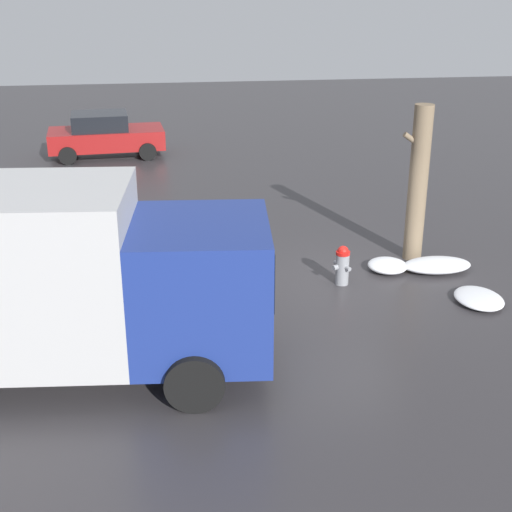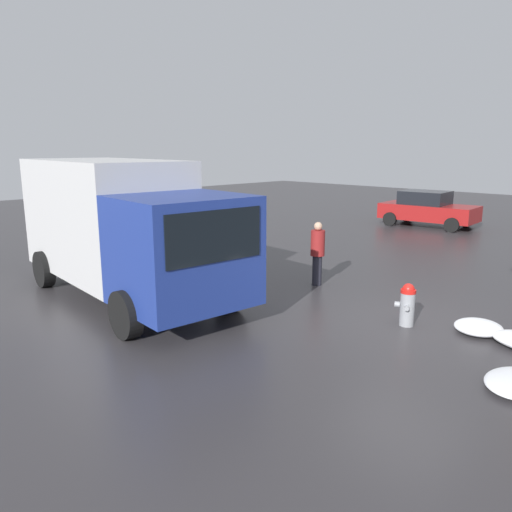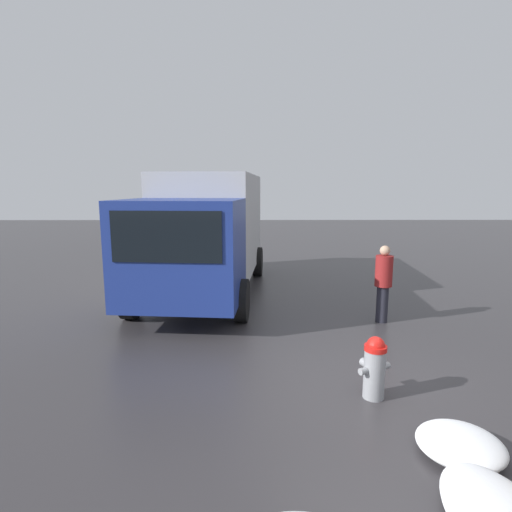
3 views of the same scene
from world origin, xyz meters
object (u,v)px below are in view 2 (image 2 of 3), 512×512
Objects in this scene: delivery_truck at (123,225)px; parked_car at (428,209)px; fire_hydrant at (407,304)px; pedestrian at (318,251)px.

parked_car is at bearing -175.33° from delivery_truck.
delivery_truck is 14.87m from parked_car.
delivery_truck reaches higher than fire_hydrant.
fire_hydrant is at bearing 19.85° from parked_car.
delivery_truck is 4.72m from pedestrian.
fire_hydrant is at bearing 121.63° from delivery_truck.
pedestrian is at bearing 7.95° from parked_car.
delivery_truck is (5.60, 2.81, 1.25)m from fire_hydrant.
parked_car is (5.53, -12.03, 0.34)m from fire_hydrant.
fire_hydrant is at bearing -129.05° from pedestrian.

